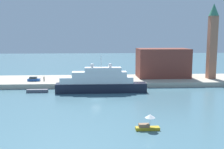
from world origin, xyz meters
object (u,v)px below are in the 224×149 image
mooring_bollard (92,82)px  large_yacht (100,82)px  work_barge (37,91)px  small_motorboat (148,124)px  parked_car (34,79)px  harbor_building (163,63)px  person_figure (44,79)px  bell_tower (212,38)px

mooring_bollard → large_yacht: bearing=-69.8°
work_barge → mooring_bollard: mooring_bollard is taller
small_motorboat → parked_car: parked_car is taller
parked_car → work_barge: bearing=-73.0°
harbor_building → parked_car: 47.64m
small_motorboat → harbor_building: (16.01, 53.86, 5.83)m
parked_car → mooring_bollard: (20.13, -5.34, -0.21)m
work_barge → parked_car: size_ratio=1.53×
large_yacht → small_motorboat: bearing=-76.7°
small_motorboat → person_figure: 54.03m
small_motorboat → harbor_building: size_ratio=0.23×
parked_car → mooring_bollard: size_ratio=4.93×
parked_car → bell_tower: bearing=2.1°
parked_car → person_figure: person_figure is taller
large_yacht → harbor_building: size_ratio=1.45×
mooring_bollard → person_figure: bearing=163.0°
work_barge → mooring_bollard: 17.79m
work_barge → parked_car: (-3.56, 11.60, 1.79)m
harbor_building → mooring_bollard: 29.88m
harbor_building → mooring_bollard: harbor_building is taller
large_yacht → mooring_bollard: bearing=110.2°
small_motorboat → person_figure: size_ratio=2.51×
person_figure → mooring_bollard: size_ratio=2.08×
small_motorboat → person_figure: person_figure is taller
large_yacht → work_barge: size_ratio=4.32×
small_motorboat → work_barge: size_ratio=0.69×
harbor_building → work_barge: bearing=-156.8°
work_barge → harbor_building: 47.60m
work_barge → bell_tower: 63.80m
person_figure → mooring_bollard: person_figure is taller
harbor_building → mooring_bollard: bearing=-155.2°
large_yacht → person_figure: bearing=147.7°
bell_tower → person_figure: bearing=-177.6°
work_barge → mooring_bollard: (16.57, 6.26, 1.58)m
work_barge → harbor_building: size_ratio=0.34×
harbor_building → mooring_bollard: (-26.75, -12.34, -4.98)m
harbor_building → large_yacht: bearing=-141.3°
bell_tower → mooring_bollard: bell_tower is taller
person_figure → mooring_bollard: bearing=-17.0°
large_yacht → mooring_bollard: large_yacht is taller
person_figure → parked_car: bearing=175.7°
work_barge → mooring_bollard: bearing=20.7°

